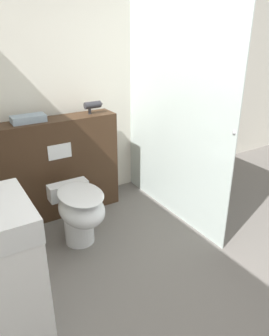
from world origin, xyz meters
The scene contains 6 objects.
wall_back centered at (0.00, 2.28, 1.25)m, with size 8.00×0.06×2.50m.
partition_panel centered at (-0.40, 2.03, 0.49)m, with size 1.21×0.27×0.98m.
shower_glass centered at (0.57, 1.48, 1.08)m, with size 0.04×1.54×2.16m.
toilet centered at (-0.43, 1.42, 0.33)m, with size 0.36×0.61×0.53m.
hair_drier centered at (0.01, 2.02, 1.06)m, with size 0.19×0.07×0.12m.
folded_towel centered at (-0.61, 2.04, 1.01)m, with size 0.29×0.15×0.06m.
Camera 1 is at (-1.28, -0.86, 1.77)m, focal length 35.00 mm.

